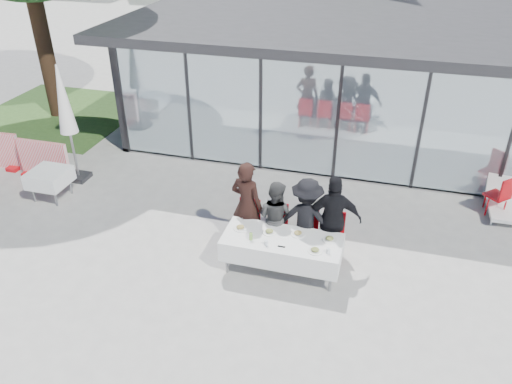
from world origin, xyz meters
TOP-DOWN VIEW (x-y plane):
  - ground at (0.00, 0.00)m, footprint 90.00×90.00m
  - pavilion at (2.00, 8.16)m, footprint 14.80×8.80m
  - dining_table at (0.58, 0.08)m, footprint 2.26×0.96m
  - diner_a at (-0.30, 0.71)m, footprint 0.86×0.86m
  - diner_chair_a at (-0.30, 0.83)m, footprint 0.44×0.44m
  - diner_b at (0.29, 0.71)m, footprint 0.96×0.96m
  - diner_chair_b at (0.29, 0.83)m, footprint 0.44×0.44m
  - diner_c at (0.92, 0.71)m, footprint 1.17×1.17m
  - diner_chair_c at (0.92, 0.83)m, footprint 0.44×0.44m
  - diner_d at (1.44, 0.71)m, footprint 1.28×1.28m
  - diner_chair_d at (1.44, 0.83)m, footprint 0.44×0.44m
  - plate_a at (-0.28, 0.17)m, footprint 0.27×0.27m
  - plate_b at (0.30, 0.20)m, footprint 0.27×0.27m
  - plate_c at (0.84, 0.29)m, footprint 0.27×0.27m
  - plate_d at (1.45, 0.27)m, footprint 0.27×0.27m
  - plate_extra at (1.24, -0.15)m, footprint 0.27×0.27m
  - juice_bottle at (0.02, -0.12)m, footprint 0.06×0.06m
  - drinking_glasses at (0.91, -0.17)m, footprint 1.21×0.14m
  - folded_eyeglasses at (0.63, -0.18)m, footprint 0.14×0.03m
  - spare_table_left at (-5.36, 1.24)m, footprint 0.86×0.86m
  - spare_chair_b at (4.88, 3.35)m, footprint 0.62×0.62m
  - market_umbrella at (-5.30, 2.23)m, footprint 0.50×0.50m
  - lounger at (4.97, 3.56)m, footprint 0.63×1.34m
  - grass_patch at (-8.50, 6.00)m, footprint 5.00×5.00m

SIDE VIEW (x-z plane):
  - ground at x=0.00m, z-range 0.00..0.00m
  - grass_patch at x=-8.50m, z-range 0.00..0.02m
  - lounger at x=4.97m, z-range -0.10..0.62m
  - diner_chair_a at x=-0.30m, z-range 0.05..1.03m
  - diner_chair_b at x=0.29m, z-range 0.05..1.03m
  - diner_chair_c at x=0.92m, z-range 0.05..1.03m
  - diner_chair_d at x=1.44m, z-range 0.05..1.03m
  - spare_chair_b at x=4.88m, z-range 0.05..1.03m
  - dining_table at x=0.58m, z-range 0.16..0.91m
  - spare_table_left at x=-5.36m, z-range 0.18..0.92m
  - folded_eyeglasses at x=0.63m, z-range 0.75..0.76m
  - plate_a at x=-0.28m, z-range 0.74..0.81m
  - plate_b at x=0.30m, z-range 0.74..0.81m
  - plate_c at x=0.84m, z-range 0.74..0.81m
  - plate_d at x=1.45m, z-range 0.74..0.81m
  - plate_extra at x=1.24m, z-range 0.74..0.81m
  - diner_b at x=0.29m, z-range 0.00..1.58m
  - drinking_glasses at x=0.91m, z-range 0.75..0.85m
  - juice_bottle at x=0.02m, z-range 0.75..0.90m
  - diner_c at x=0.92m, z-range 0.00..1.71m
  - diner_d at x=1.44m, z-range 0.00..1.86m
  - diner_a at x=-0.30m, z-range 0.00..1.92m
  - market_umbrella at x=-5.30m, z-range 0.46..3.46m
  - pavilion at x=2.00m, z-range 0.43..3.87m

